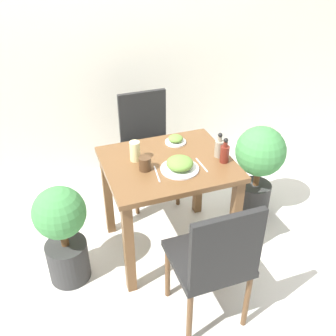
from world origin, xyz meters
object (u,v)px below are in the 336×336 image
Objects in this scene: chair_far at (147,141)px; juice_glass at (135,151)px; condiment_bottle at (219,147)px; chair_near at (215,259)px; side_plate at (176,140)px; food_plate at (180,165)px; sauce_bottle at (225,153)px; potted_plant_right at (259,163)px; potted_plant_left at (63,231)px; drink_cup at (145,164)px.

chair_far reaches higher than juice_glass.
chair_near is at bearing -116.46° from condiment_bottle.
food_plate is at bearing -106.43° from side_plate.
sauce_bottle is (0.31, -0.01, 0.03)m from food_plate.
side_plate is at bearing 121.30° from sauce_bottle.
potted_plant_right is (0.46, 0.19, -0.33)m from condiment_bottle.
condiment_bottle reaches higher than juice_glass.
potted_plant_left is 0.94× the size of potted_plant_right.
chair_far is 5.18× the size of sauce_bottle.
food_plate is 0.31m from juice_glass.
food_plate is 2.75× the size of drink_cup.
potted_plant_left is at bearing -172.59° from potted_plant_right.
juice_glass is 0.19× the size of potted_plant_left.
condiment_bottle is (0.54, -0.14, -0.00)m from juice_glass.
food_plate is at bearing -92.17° from chair_far.
side_plate is 0.73m from potted_plant_right.
side_plate is 0.34m from condiment_bottle.
chair_near is 0.96m from side_plate.
condiment_bottle is (0.30, 0.07, 0.03)m from food_plate.
juice_glass is (-0.23, 0.21, 0.03)m from food_plate.
potted_plant_right is (1.54, 0.20, 0.07)m from potted_plant_left.
chair_far is 0.91m from sauce_bottle.
drink_cup reaches higher than potted_plant_left.
juice_glass is (-0.26, -0.61, 0.29)m from chair_far.
juice_glass is (-0.33, -0.13, 0.04)m from side_plate.
chair_near is at bearing -74.74° from juice_glass.
condiment_bottle reaches higher than chair_near.
chair_far is at bearing -91.99° from chair_near.
chair_near is 1.00× the size of chair_far.
potted_plant_right is (1.00, 0.05, -0.33)m from juice_glass.
drink_cup is 0.66× the size of juice_glass.
condiment_bottle reaches higher than potted_plant_right.
potted_plant_left is (-0.75, 0.64, -0.11)m from chair_near.
side_plate is (0.12, 0.92, 0.25)m from chair_near.
chair_far is 0.85m from condiment_bottle.
sauce_bottle is (0.21, -0.34, 0.04)m from side_plate.
chair_near is 1.39m from chair_far.
side_plate is (0.07, -0.48, 0.25)m from chair_far.
sauce_bottle is 0.24× the size of potted_plant_left.
food_plate is 0.31m from condiment_bottle.
condiment_bottle is (0.27, -0.75, 0.29)m from chair_far.
condiment_bottle is 0.23× the size of potted_plant_right.
chair_near is at bearing -91.99° from chair_far.
food_plate reaches higher than potted_plant_left.
potted_plant_left is (-1.08, 0.07, -0.40)m from sauce_bottle.
potted_plant_right is (0.79, 0.84, -0.04)m from chair_near.
sauce_bottle is at bearing -1.54° from food_plate.
chair_near is 1.17× the size of potted_plant_right.
potted_plant_right is at bearing 10.68° from drink_cup.
potted_plant_right is at bearing 30.16° from sauce_bottle.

